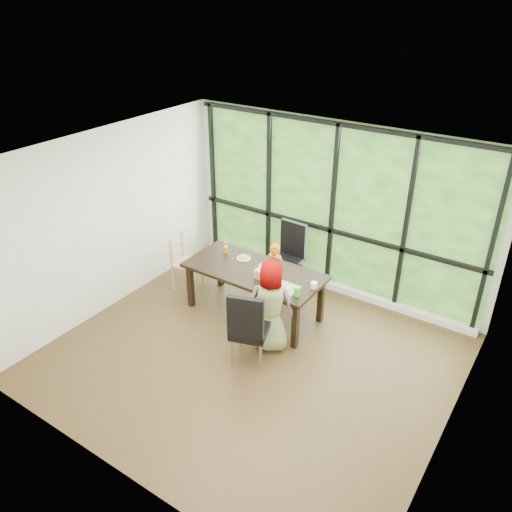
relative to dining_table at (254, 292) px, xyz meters
The scene contains 23 objects.
ground 1.09m from the dining_table, 57.94° to the right, with size 5.00×5.00×0.00m, color black.
back_wall 1.78m from the dining_table, 68.50° to the left, with size 5.00×5.00×0.00m, color silver.
foliage_backdrop 1.76m from the dining_table, 68.21° to the left, with size 4.80×0.02×2.65m, color #194919.
window_mullions 1.73m from the dining_table, 67.62° to the left, with size 4.80×0.06×2.65m, color black, non-canonical shape.
window_sill 1.43m from the dining_table, 66.99° to the left, with size 4.80×0.12×0.10m, color silver.
dining_table is the anchor object (origin of this frame).
chair_window_leather 0.94m from the dining_table, 90.28° to the left, with size 0.46×0.46×1.08m, color black.
chair_interior_leather 1.08m from the dining_table, 58.99° to the right, with size 0.46×0.46×1.08m, color black.
chair_end_beech 1.30m from the dining_table, behind, with size 0.42×0.40×0.90m, color #A77B55.
child_toddler 0.57m from the dining_table, 90.00° to the left, with size 0.33×0.22×0.91m, color orange.
child_older 0.84m from the dining_table, 41.24° to the right, with size 0.64×0.42×1.31m, color slate.
placemat 0.72m from the dining_table, 18.18° to the right, with size 0.45×0.33×0.01m, color tan.
plate_far 0.53m from the dining_table, 149.42° to the left, with size 0.21×0.21×0.01m, color white.
plate_near 0.72m from the dining_table, 18.30° to the right, with size 0.23×0.23×0.01m, color white.
orange_cup 0.81m from the dining_table, 163.50° to the left, with size 0.07×0.07×0.11m, color orange.
green_cup 0.99m from the dining_table, 16.65° to the right, with size 0.08×0.08×0.13m, color #3BD724.
white_mug 1.04m from the dining_table, ahead, with size 0.09×0.09×0.09m, color white.
tissue_box 0.50m from the dining_table, 33.29° to the right, with size 0.15×0.15×0.13m, color tan.
crepe_rolls_far 0.55m from the dining_table, 149.42° to the left, with size 0.15×0.12×0.04m, color tan, non-canonical shape.
crepe_rolls_near 0.73m from the dining_table, 18.30° to the right, with size 0.15×0.12×0.04m, color tan, non-canonical shape.
straw_white 0.86m from the dining_table, 163.50° to the left, with size 0.01×0.01×0.20m, color white.
straw_pink 1.04m from the dining_table, 16.65° to the right, with size 0.01×0.01×0.20m, color pink.
tissue 0.60m from the dining_table, 33.29° to the right, with size 0.12×0.12×0.11m, color white.
Camera 1 is at (3.05, -4.45, 4.45)m, focal length 36.07 mm.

